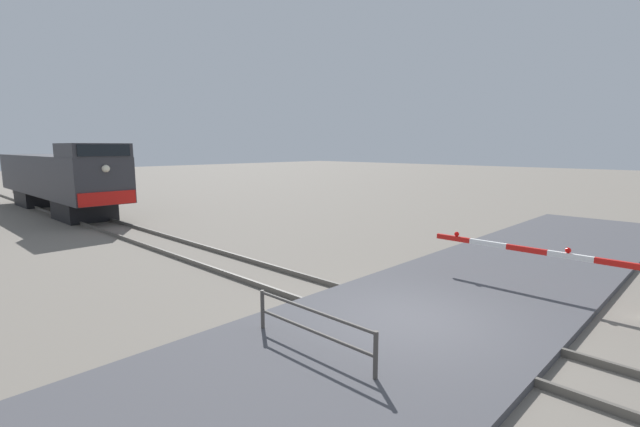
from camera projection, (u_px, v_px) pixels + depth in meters
ground_plane at (413, 326)px, 9.39m from camera, size 160.00×160.00×0.00m
rail_track_left at (394, 333)px, 8.86m from camera, size 0.08×80.00×0.15m
rail_track_right at (431, 313)px, 9.89m from camera, size 0.08×80.00×0.15m
road_surface at (413, 322)px, 9.37m from camera, size 36.00×5.41×0.15m
locomotive at (59, 178)px, 25.57m from camera, size 2.77×15.27×3.99m
crossing_gate at (618, 277)px, 10.04m from camera, size 0.36×5.87×1.37m
guard_railing at (312, 325)px, 7.86m from camera, size 0.08×2.93×0.95m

